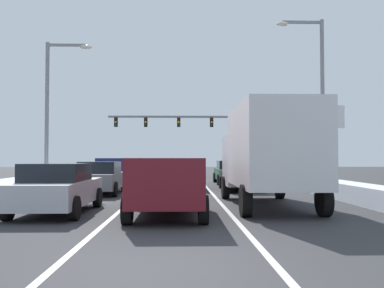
{
  "coord_description": "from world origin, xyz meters",
  "views": [
    {
      "loc": [
        0.23,
        -6.21,
        1.67
      ],
      "look_at": [
        0.95,
        21.08,
        2.59
      ],
      "focal_mm": 39.35,
      "sensor_mm": 36.0,
      "label": 1
    }
  ],
  "objects": [
    {
      "name": "snow_bank_left_shoulder",
      "position": [
        -7.0,
        18.53,
        0.37
      ],
      "size": [
        1.95,
        40.77,
        0.73
      ],
      "primitive_type": "cube",
      "color": "silver",
      "rests_on": "ground"
    },
    {
      "name": "suv_navy_left_lane_third",
      "position": [
        -3.61,
        19.86,
        1.02
      ],
      "size": [
        2.16,
        4.9,
        1.67
      ],
      "color": "navy",
      "rests_on": "ground"
    },
    {
      "name": "roadside_sign_right",
      "position": [
        10.17,
        23.09,
        4.02
      ],
      "size": [
        3.2,
        0.16,
        5.5
      ],
      "color": "#59595B",
      "rests_on": "ground"
    },
    {
      "name": "street_lamp_right_mid",
      "position": [
        7.72,
        16.68,
        5.51
      ],
      "size": [
        2.66,
        0.36,
        9.36
      ],
      "color": "gray",
      "rests_on": "ground"
    },
    {
      "name": "suv_charcoal_center_lane_third",
      "position": [
        0.15,
        17.73,
        1.02
      ],
      "size": [
        2.16,
        4.9,
        1.67
      ],
      "color": "#38383D",
      "rests_on": "ground"
    },
    {
      "name": "sedan_gray_left_lane_second",
      "position": [
        -3.52,
        13.51,
        0.76
      ],
      "size": [
        2.0,
        4.5,
        1.51
      ],
      "color": "slate",
      "rests_on": "ground"
    },
    {
      "name": "lane_stripe_between_center_lane_and_left_lane",
      "position": [
        -1.7,
        18.53,
        0.0
      ],
      "size": [
        0.14,
        40.77,
        0.01
      ],
      "primitive_type": "cube",
      "color": "silver",
      "rests_on": "ground"
    },
    {
      "name": "box_truck_right_lane_nearest",
      "position": [
        3.19,
        8.15,
        1.9
      ],
      "size": [
        2.53,
        7.2,
        3.36
      ],
      "color": "silver",
      "rests_on": "ground"
    },
    {
      "name": "street_lamp_right_near",
      "position": [
        7.79,
        9.27,
        5.09
      ],
      "size": [
        2.66,
        0.36,
        8.54
      ],
      "color": "gray",
      "rests_on": "ground"
    },
    {
      "name": "sedan_silver_left_lane_nearest",
      "position": [
        -3.51,
        6.65,
        0.76
      ],
      "size": [
        2.0,
        4.5,
        1.51
      ],
      "color": "#B7BABF",
      "rests_on": "ground"
    },
    {
      "name": "snow_bank_right_shoulder",
      "position": [
        7.0,
        18.53,
        0.34
      ],
      "size": [
        1.2,
        40.77,
        0.68
      ],
      "primitive_type": "cube",
      "color": "silver",
      "rests_on": "ground"
    },
    {
      "name": "ground_plane",
      "position": [
        0.0,
        14.83,
        0.0
      ],
      "size": [
        120.0,
        120.0,
        0.0
      ],
      "primitive_type": "plane",
      "color": "#333335"
    },
    {
      "name": "sedan_black_right_lane_second",
      "position": [
        3.36,
        15.58,
        0.76
      ],
      "size": [
        2.0,
        4.5,
        1.51
      ],
      "color": "black",
      "rests_on": "ground"
    },
    {
      "name": "sedan_green_right_lane_third",
      "position": [
        3.48,
        21.42,
        0.76
      ],
      "size": [
        2.0,
        4.5,
        1.51
      ],
      "color": "#1E5633",
      "rests_on": "ground"
    },
    {
      "name": "suv_maroon_center_lane_nearest",
      "position": [
        -0.16,
        6.08,
        1.02
      ],
      "size": [
        2.16,
        4.9,
        1.67
      ],
      "color": "maroon",
      "rests_on": "ground"
    },
    {
      "name": "traffic_light_gantry",
      "position": [
        1.31,
        37.05,
        4.89
      ],
      "size": [
        14.0,
        0.47,
        6.2
      ],
      "color": "slate",
      "rests_on": "ground"
    },
    {
      "name": "sedan_red_center_lane_second",
      "position": [
        -0.14,
        11.88,
        0.76
      ],
      "size": [
        2.0,
        4.5,
        1.51
      ],
      "color": "maroon",
      "rests_on": "ground"
    },
    {
      "name": "lane_stripe_between_right_lane_and_center_lane",
      "position": [
        1.7,
        18.53,
        0.0
      ],
      "size": [
        0.14,
        40.77,
        0.01
      ],
      "primitive_type": "cube",
      "color": "silver",
      "rests_on": "ground"
    },
    {
      "name": "street_lamp_left_mid",
      "position": [
        -7.13,
        18.07,
        4.99
      ],
      "size": [
        2.66,
        0.36,
        8.36
      ],
      "color": "gray",
      "rests_on": "ground"
    }
  ]
}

